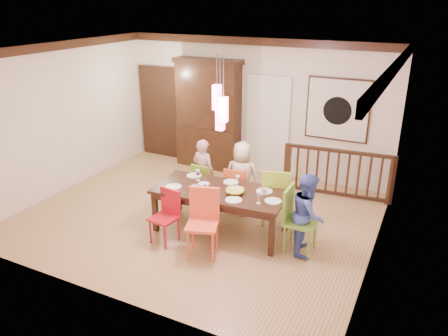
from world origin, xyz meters
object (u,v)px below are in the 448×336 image
at_px(balustrade, 337,172).
at_px(person_end_right, 308,214).
at_px(dining_table, 220,194).
at_px(chair_far_left, 206,181).
at_px(person_far_left, 204,172).
at_px(person_far_mid, 242,177).
at_px(china_hutch, 208,114).
at_px(chair_end_right, 301,217).

distance_m(balustrade, person_end_right, 2.22).
height_order(dining_table, balustrade, balustrade).
xyz_separation_m(chair_far_left, person_far_left, (-0.06, 0.04, 0.15)).
bearing_deg(person_far_mid, dining_table, 78.93).
bearing_deg(balustrade, dining_table, -126.92).
relative_size(china_hutch, person_far_mid, 1.86).
distance_m(china_hutch, balustrade, 3.12).
height_order(chair_far_left, china_hutch, china_hutch).
bearing_deg(dining_table, chair_end_right, -4.99).
distance_m(china_hutch, person_far_left, 2.07).
xyz_separation_m(balustrade, person_end_right, (0.04, -2.22, 0.14)).
bearing_deg(balustrade, china_hutch, 168.73).
xyz_separation_m(balustrade, person_far_mid, (-1.41, -1.40, 0.16)).
height_order(china_hutch, person_end_right, china_hutch).
bearing_deg(balustrade, person_far_left, -150.88).
bearing_deg(person_end_right, dining_table, 78.05).
bearing_deg(chair_end_right, balustrade, -1.76).
bearing_deg(person_end_right, china_hutch, 37.04).
relative_size(chair_far_left, china_hutch, 0.34).
bearing_deg(person_far_mid, balustrade, -145.97).
relative_size(chair_far_left, person_far_mid, 0.64).
relative_size(dining_table, chair_end_right, 2.16).
distance_m(balustrade, person_far_mid, 2.00).
xyz_separation_m(china_hutch, person_far_left, (0.85, -1.80, -0.59)).
distance_m(chair_far_left, person_end_right, 2.27).
bearing_deg(dining_table, person_end_right, -3.00).
distance_m(dining_table, chair_end_right, 1.37).
bearing_deg(person_far_mid, person_far_left, -7.11).
xyz_separation_m(dining_table, person_far_mid, (0.00, 0.84, -0.01)).
bearing_deg(china_hutch, chair_far_left, -63.58).
bearing_deg(person_end_right, person_far_mid, 47.71).
distance_m(china_hutch, person_end_right, 4.04).
bearing_deg(chair_far_left, chair_end_right, 164.92).
relative_size(dining_table, person_far_left, 1.75).
distance_m(chair_end_right, person_far_left, 2.28).
relative_size(person_far_mid, person_end_right, 1.04).
bearing_deg(person_far_left, chair_end_right, 167.08).
relative_size(chair_end_right, person_far_left, 0.81).
bearing_deg(balustrade, person_far_mid, -139.87).
bearing_deg(chair_far_left, person_end_right, 166.85).
distance_m(chair_far_left, balustrade, 2.58).
relative_size(dining_table, china_hutch, 0.91).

